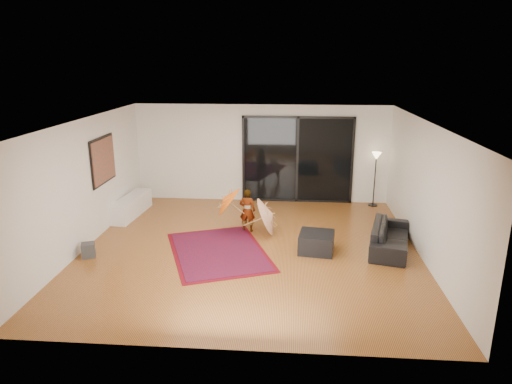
# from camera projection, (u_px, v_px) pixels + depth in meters

# --- Properties ---
(floor) EXTENTS (7.00, 7.00, 0.00)m
(floor) POSITION_uv_depth(u_px,v_px,m) (250.00, 249.00, 9.68)
(floor) COLOR #AA602E
(floor) RESTS_ON ground
(ceiling) EXTENTS (7.00, 7.00, 0.00)m
(ceiling) POSITION_uv_depth(u_px,v_px,m) (250.00, 122.00, 8.92)
(ceiling) COLOR white
(ceiling) RESTS_ON wall_back
(wall_back) EXTENTS (7.00, 0.00, 7.00)m
(wall_back) POSITION_uv_depth(u_px,v_px,m) (261.00, 154.00, 12.65)
(wall_back) COLOR silver
(wall_back) RESTS_ON floor
(wall_front) EXTENTS (7.00, 0.00, 7.00)m
(wall_front) POSITION_uv_depth(u_px,v_px,m) (226.00, 261.00, 5.95)
(wall_front) COLOR silver
(wall_front) RESTS_ON floor
(wall_left) EXTENTS (0.00, 7.00, 7.00)m
(wall_left) POSITION_uv_depth(u_px,v_px,m) (84.00, 184.00, 9.56)
(wall_left) COLOR silver
(wall_left) RESTS_ON floor
(wall_right) EXTENTS (0.00, 7.00, 7.00)m
(wall_right) POSITION_uv_depth(u_px,v_px,m) (426.00, 192.00, 9.04)
(wall_right) COLOR silver
(wall_right) RESTS_ON floor
(sliding_door) EXTENTS (3.06, 0.07, 2.40)m
(sliding_door) POSITION_uv_depth(u_px,v_px,m) (297.00, 160.00, 12.58)
(sliding_door) COLOR black
(sliding_door) RESTS_ON wall_back
(painting) EXTENTS (0.04, 1.28, 1.08)m
(painting) POSITION_uv_depth(u_px,v_px,m) (103.00, 160.00, 10.43)
(painting) COLOR black
(painting) RESTS_ON wall_left
(media_console) EXTENTS (0.57, 1.75, 0.48)m
(media_console) POSITION_uv_depth(u_px,v_px,m) (131.00, 206.00, 11.72)
(media_console) COLOR white
(media_console) RESTS_ON floor
(speaker) EXTENTS (0.33, 0.33, 0.29)m
(speaker) POSITION_uv_depth(u_px,v_px,m) (88.00, 250.00, 9.26)
(speaker) COLOR #424244
(speaker) RESTS_ON floor
(persian_rug) EXTENTS (2.65, 3.08, 0.02)m
(persian_rug) POSITION_uv_depth(u_px,v_px,m) (219.00, 251.00, 9.53)
(persian_rug) COLOR #570711
(persian_rug) RESTS_ON floor
(sofa) EXTENTS (1.16, 1.98, 0.54)m
(sofa) POSITION_uv_depth(u_px,v_px,m) (390.00, 237.00, 9.63)
(sofa) COLOR black
(sofa) RESTS_ON floor
(ottoman) EXTENTS (0.79, 0.79, 0.40)m
(ottoman) POSITION_uv_depth(u_px,v_px,m) (316.00, 242.00, 9.51)
(ottoman) COLOR black
(ottoman) RESTS_ON floor
(floor_lamp) EXTENTS (0.26, 0.26, 1.49)m
(floor_lamp) POSITION_uv_depth(u_px,v_px,m) (376.00, 164.00, 12.23)
(floor_lamp) COLOR black
(floor_lamp) RESTS_ON floor
(child) EXTENTS (0.39, 0.28, 1.02)m
(child) POSITION_uv_depth(u_px,v_px,m) (247.00, 210.00, 10.55)
(child) COLOR #999999
(child) RESTS_ON floor
(parasol_orange) EXTENTS (0.62, 0.79, 0.86)m
(parasol_orange) POSITION_uv_depth(u_px,v_px,m) (223.00, 201.00, 10.48)
(parasol_orange) COLOR #DC560B
(parasol_orange) RESTS_ON child
(parasol_white) EXTENTS (0.54, 0.91, 0.95)m
(parasol_white) POSITION_uv_depth(u_px,v_px,m) (273.00, 213.00, 10.37)
(parasol_white) COLOR silver
(parasol_white) RESTS_ON floor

